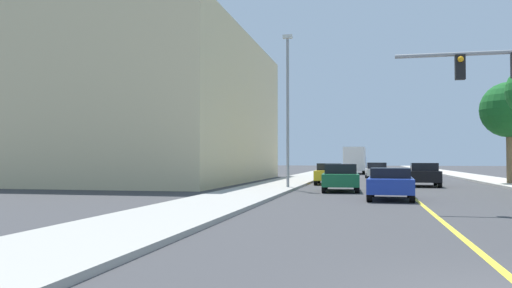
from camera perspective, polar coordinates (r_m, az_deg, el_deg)
ground at (r=48.54m, az=14.83°, el=-3.74°), size 192.00×192.00×0.00m
sidewalk_left at (r=48.83m, az=5.69°, el=-3.69°), size 3.45×168.00×0.15m
sidewalk_right at (r=49.48m, az=23.85°, el=-3.53°), size 3.45×168.00×0.15m
lane_marking_center at (r=48.54m, az=14.83°, el=-3.74°), size 0.16×144.00×0.01m
building_left_near at (r=41.95m, az=-11.21°, el=3.67°), size 15.81×24.48×11.35m
street_lamp at (r=29.49m, az=3.59°, el=4.61°), size 0.56×0.28×8.84m
palm_far at (r=38.02m, az=26.57°, el=3.42°), size 3.72×3.72×6.79m
car_black at (r=34.49m, az=18.38°, el=-3.24°), size 1.99×4.09×1.52m
car_green at (r=28.10m, az=9.49°, el=-3.72°), size 2.10×4.33×1.49m
car_white at (r=46.29m, az=13.40°, el=-2.93°), size 2.01×4.39×1.46m
car_yellow at (r=36.08m, az=8.26°, el=-3.27°), size 2.02×4.59×1.47m
car_blue at (r=22.74m, az=14.90°, el=-4.28°), size 2.05×3.97×1.37m
delivery_truck at (r=62.27m, az=11.09°, el=-1.76°), size 2.59×8.28×3.19m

